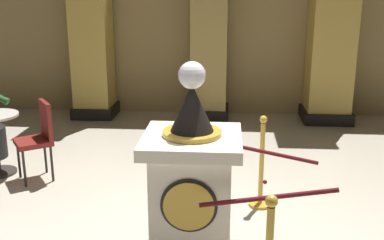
{
  "coord_description": "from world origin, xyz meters",
  "views": [
    {
      "loc": [
        0.31,
        -3.91,
        2.26
      ],
      "look_at": [
        0.03,
        -0.25,
        1.22
      ],
      "focal_mm": 43.62,
      "sensor_mm": 36.0,
      "label": 1
    }
  ],
  "objects": [
    {
      "name": "column_left",
      "position": [
        -2.07,
        4.21,
        1.74
      ],
      "size": [
        0.76,
        0.76,
        3.51
      ],
      "color": "black",
      "rests_on": "ground_plane"
    },
    {
      "name": "column_centre_rear",
      "position": [
        0.0,
        4.21,
        1.74
      ],
      "size": [
        0.74,
        0.74,
        3.51
      ],
      "color": "black",
      "rests_on": "ground_plane"
    },
    {
      "name": "column_right",
      "position": [
        2.07,
        4.21,
        1.74
      ],
      "size": [
        0.87,
        0.87,
        3.51
      ],
      "color": "black",
      "rests_on": "ground_plane"
    },
    {
      "name": "velvet_rope",
      "position": [
        0.65,
        -0.27,
        0.79
      ],
      "size": [
        1.05,
        1.08,
        0.22
      ],
      "color": "#591419"
    },
    {
      "name": "back_wall",
      "position": [
        0.0,
        4.68,
        1.83
      ],
      "size": [
        11.0,
        0.16,
        3.66
      ],
      "primitive_type": "cube",
      "color": "tan",
      "rests_on": "ground_plane"
    },
    {
      "name": "cafe_chair_red",
      "position": [
        -1.93,
        1.28,
        0.57
      ],
      "size": [
        0.56,
        0.56,
        0.96
      ],
      "color": "black",
      "rests_on": "ground_plane"
    },
    {
      "name": "stanchion_far",
      "position": [
        0.7,
        0.72,
        0.35
      ],
      "size": [
        0.24,
        0.24,
        1.0
      ],
      "color": "gold",
      "rests_on": "ground_plane"
    },
    {
      "name": "pedestal_clock",
      "position": [
        0.03,
        -0.26,
        0.67
      ],
      "size": [
        0.82,
        0.82,
        1.7
      ],
      "color": "silver",
      "rests_on": "ground_plane"
    },
    {
      "name": "ground_plane",
      "position": [
        0.0,
        0.0,
        0.0
      ],
      "size": [
        11.0,
        11.0,
        0.0
      ],
      "primitive_type": "plane",
      "color": "beige"
    }
  ]
}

